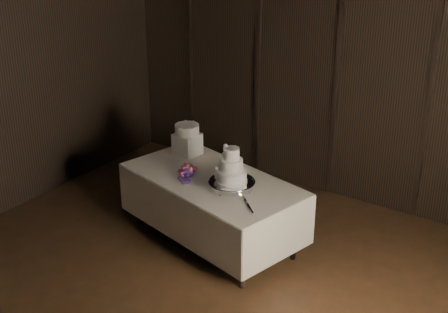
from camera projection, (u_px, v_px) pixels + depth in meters
room at (143, 187)px, 4.77m from camera, size 6.08×7.08×3.08m
display_table at (213, 207)px, 6.75m from camera, size 2.17×1.46×0.76m
cake_stand at (232, 185)px, 6.37m from camera, size 0.50×0.50×0.09m
wedding_cake at (229, 168)px, 6.29m from camera, size 0.34×0.31×0.37m
bouquet at (187, 171)px, 6.66m from camera, size 0.42×0.46×0.17m
box_pedestal at (187, 144)px, 7.17m from camera, size 0.28×0.28×0.25m
small_cake at (187, 129)px, 7.10m from camera, size 0.35×0.35×0.11m
cake_knife at (247, 203)px, 6.09m from camera, size 0.29×0.27×0.01m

